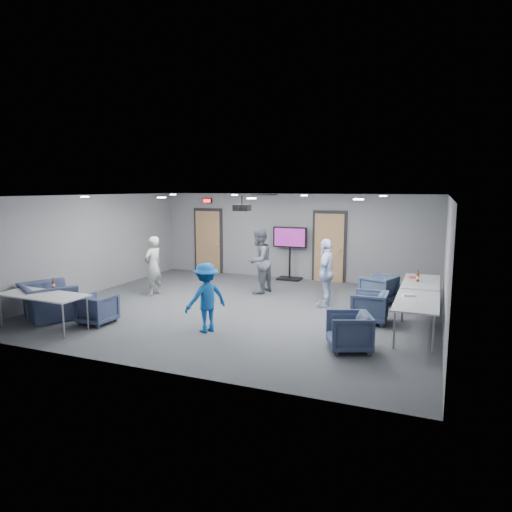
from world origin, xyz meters
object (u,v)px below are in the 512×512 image
at_px(person_c, 326,273).
at_px(chair_right_b, 369,307).
at_px(person_a, 153,266).
at_px(bottle_right, 418,277).
at_px(chair_right_c, 349,332).
at_px(projector, 242,208).
at_px(tv_stand, 290,250).
at_px(table_right_a, 421,283).
at_px(chair_front_b, 47,301).
at_px(chair_front_a, 97,309).
at_px(bottle_front, 53,285).
at_px(table_right_b, 417,302).
at_px(person_d, 206,297).
at_px(chair_right_a, 378,289).
at_px(person_b, 259,261).
at_px(table_front_left, 43,296).

distance_m(person_c, chair_right_b, 1.64).
height_order(person_a, bottle_right, person_a).
bearing_deg(chair_right_c, projector, -148.48).
relative_size(person_a, tv_stand, 0.95).
bearing_deg(table_right_a, person_c, 97.28).
relative_size(chair_front_b, table_right_a, 0.62).
relative_size(person_c, tv_stand, 0.99).
bearing_deg(chair_front_a, chair_right_c, -174.32).
xyz_separation_m(chair_right_c, bottle_front, (-6.25, -0.62, 0.48)).
relative_size(chair_right_b, table_right_b, 0.38).
height_order(chair_front_a, bottle_front, bottle_front).
distance_m(chair_right_c, bottle_right, 3.30).
distance_m(person_d, chair_right_b, 3.53).
xyz_separation_m(chair_right_a, table_right_a, (1.02, -0.52, 0.33)).
height_order(chair_right_b, bottle_right, bottle_right).
bearing_deg(projector, chair_right_b, -14.80).
bearing_deg(bottle_front, tv_stand, 62.13).
height_order(chair_right_b, projector, projector).
bearing_deg(chair_front_a, table_right_a, -149.34).
distance_m(person_d, chair_right_a, 4.72).
bearing_deg(person_b, bottle_front, -25.93).
xyz_separation_m(person_b, person_d, (0.28, -3.58, -0.19)).
relative_size(person_b, bottle_right, 6.47).
height_order(chair_right_a, chair_front_a, chair_right_a).
distance_m(chair_right_a, bottle_right, 1.20).
bearing_deg(chair_front_a, person_c, -140.47).
relative_size(chair_front_b, projector, 2.86).
distance_m(person_a, person_c, 4.64).
bearing_deg(projector, chair_right_c, -43.56).
bearing_deg(person_b, chair_right_b, 72.73).
distance_m(chair_front_a, table_right_b, 6.60).
height_order(person_b, chair_right_b, person_b).
height_order(person_b, tv_stand, person_b).
bearing_deg(bottle_front, bottle_right, 27.26).
bearing_deg(chair_right_b, person_a, -94.84).
xyz_separation_m(chair_right_a, tv_stand, (-2.98, 1.97, 0.59)).
xyz_separation_m(chair_right_b, bottle_right, (0.91, 1.23, 0.49)).
relative_size(person_b, chair_right_b, 2.41).
xyz_separation_m(bottle_front, projector, (3.14, 2.97, 1.58)).
bearing_deg(person_b, table_right_a, 94.81).
xyz_separation_m(person_b, table_right_b, (4.22, -2.32, -0.21)).
distance_m(person_c, projector, 2.60).
relative_size(person_c, chair_front_a, 2.39).
bearing_deg(chair_front_b, bottle_front, -170.54).
xyz_separation_m(person_b, table_right_a, (4.22, -0.42, -0.21)).
bearing_deg(table_front_left, person_c, 40.47).
relative_size(chair_right_a, bottle_front, 3.26).
bearing_deg(table_right_a, tv_stand, 58.11).
relative_size(person_a, chair_right_b, 2.14).
xyz_separation_m(chair_front_a, table_right_b, (6.38, 1.65, 0.37)).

